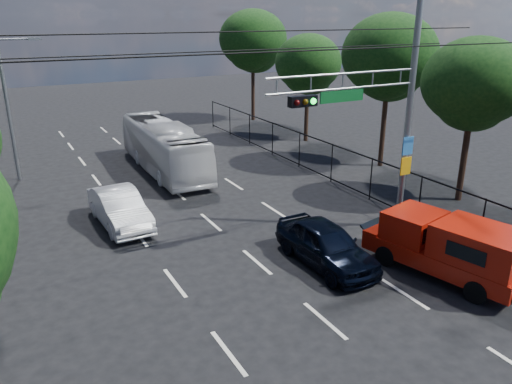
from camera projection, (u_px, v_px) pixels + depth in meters
lane_markings at (193, 207)px, 22.31m from camera, size 6.12×38.00×0.01m
signal_mast at (386, 99)px, 17.94m from camera, size 6.43×0.39×9.50m
streetlight_left at (11, 104)px, 24.78m from camera, size 2.09×0.22×7.08m
utility_wires at (244, 45)px, 15.60m from camera, size 22.00×5.04×0.74m
fence_right at (355, 171)px, 23.86m from camera, size 0.06×34.03×2.00m
tree_right_b at (474, 90)px, 21.52m from camera, size 4.50×4.50×7.31m
tree_right_c at (389, 62)px, 26.53m from camera, size 5.10×5.10×8.29m
tree_right_d at (308, 68)px, 32.45m from camera, size 4.32×4.32×7.02m
tree_right_e at (253, 44)px, 38.80m from camera, size 5.28×5.28×8.58m
red_pickup at (447, 246)px, 16.16m from camera, size 3.05×5.60×1.98m
navy_hatchback at (326, 244)px, 16.96m from camera, size 1.77×4.38×1.49m
white_bus at (164, 147)px, 27.09m from camera, size 2.44×9.59×2.66m
white_van at (119, 208)px, 20.16m from camera, size 1.75×4.51×1.46m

